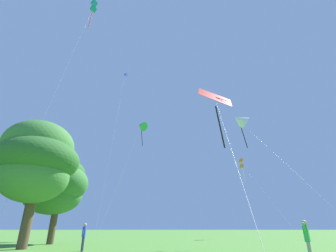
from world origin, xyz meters
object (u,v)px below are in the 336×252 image
object	(u,v)px
kite_blue_delta	(125,75)
kite_teal_box	(93,8)
kite_white_distant	(240,121)
tree_right_cluster	(57,185)
kite_red_high	(216,105)
kite_orange_box	(242,164)
tree_left_oak	(37,160)
person_far_back	(307,237)
person_foreground_watcher	(84,234)
kite_green_small	(141,126)

from	to	relation	value
kite_blue_delta	kite_teal_box	distance (m)	16.32
kite_white_distant	tree_right_cluster	world-z (taller)	kite_white_distant
kite_red_high	kite_blue_delta	bearing A→B (deg)	111.32
kite_orange_box	tree_left_oak	xyz separation A→B (m)	(-23.53, -20.79, -4.80)
kite_white_distant	kite_orange_box	distance (m)	17.40
kite_blue_delta	kite_white_distant	size ratio (longest dim) A/B	2.26
person_far_back	person_foreground_watcher	xyz separation A→B (m)	(-12.00, 6.23, -0.01)
kite_blue_delta	tree_left_oak	xyz separation A→B (m)	(-2.62, -20.23, -22.31)
kite_white_distant	kite_blue_delta	bearing A→B (deg)	134.87
person_far_back	tree_right_cluster	world-z (taller)	tree_right_cluster
kite_red_high	tree_right_cluster	size ratio (longest dim) A/B	1.06
kite_green_small	person_foreground_watcher	world-z (taller)	kite_green_small
kite_teal_box	person_far_back	distance (m)	33.88
kite_orange_box	kite_teal_box	bearing A→B (deg)	-143.32
kite_red_high	tree_left_oak	world-z (taller)	tree_left_oak
kite_blue_delta	kite_red_high	bearing A→B (deg)	-68.68
kite_teal_box	kite_orange_box	size ratio (longest dim) A/B	2.38
kite_orange_box	person_far_back	world-z (taller)	kite_orange_box
person_far_back	tree_left_oak	world-z (taller)	tree_left_oak
person_far_back	kite_green_small	bearing A→B (deg)	111.65
kite_white_distant	person_far_back	bearing A→B (deg)	-97.46
kite_red_high	person_far_back	bearing A→B (deg)	-0.21
kite_white_distant	kite_orange_box	size ratio (longest dim) A/B	1.05
kite_orange_box	person_far_back	distance (m)	31.06
kite_white_distant	person_foreground_watcher	size ratio (longest dim) A/B	7.39
kite_white_distant	kite_green_small	size ratio (longest dim) A/B	0.69
kite_teal_box	kite_white_distant	bearing A→B (deg)	0.35
kite_green_small	tree_left_oak	world-z (taller)	kite_green_small
kite_green_small	person_far_back	size ratio (longest dim) A/B	10.54
kite_orange_box	person_foreground_watcher	world-z (taller)	kite_orange_box
kite_blue_delta	kite_orange_box	bearing A→B (deg)	1.55
kite_green_small	tree_right_cluster	bearing A→B (deg)	-117.88
person_foreground_watcher	tree_left_oak	world-z (taller)	tree_left_oak
kite_red_high	tree_right_cluster	bearing A→B (deg)	135.73
kite_red_high	person_far_back	size ratio (longest dim) A/B	5.08
kite_red_high	person_foreground_watcher	world-z (taller)	kite_red_high
kite_orange_box	tree_left_oak	world-z (taller)	kite_orange_box
kite_blue_delta	kite_teal_box	world-z (taller)	kite_teal_box
kite_green_small	person_far_back	distance (m)	33.60
kite_blue_delta	person_foreground_watcher	distance (m)	35.48
kite_orange_box	tree_right_cluster	size ratio (longest dim) A/B	1.45
kite_teal_box	tree_left_oak	xyz separation A→B (m)	(-0.98, -3.99, -21.79)
kite_orange_box	kite_red_high	bearing A→B (deg)	-109.29
kite_green_small	kite_orange_box	xyz separation A→B (m)	(17.15, 1.51, -6.40)
kite_red_high	kite_teal_box	bearing A→B (deg)	136.90
kite_orange_box	tree_left_oak	distance (m)	31.77
kite_blue_delta	kite_teal_box	xyz separation A→B (m)	(-1.64, -16.23, -0.52)
tree_left_oak	tree_right_cluster	world-z (taller)	tree_left_oak
kite_white_distant	kite_orange_box	xyz separation A→B (m)	(4.86, 16.69, -0.65)
person_foreground_watcher	kite_red_high	bearing A→B (deg)	-36.43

